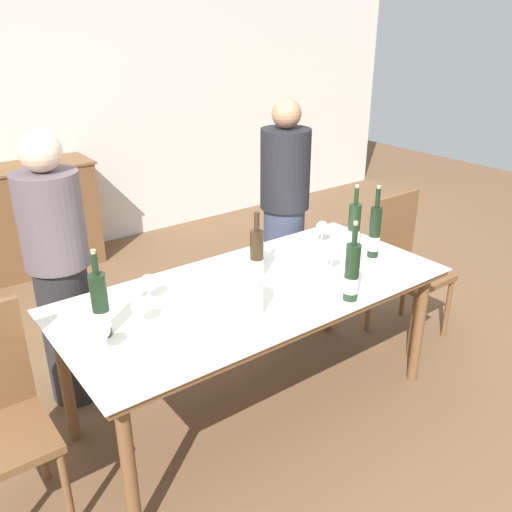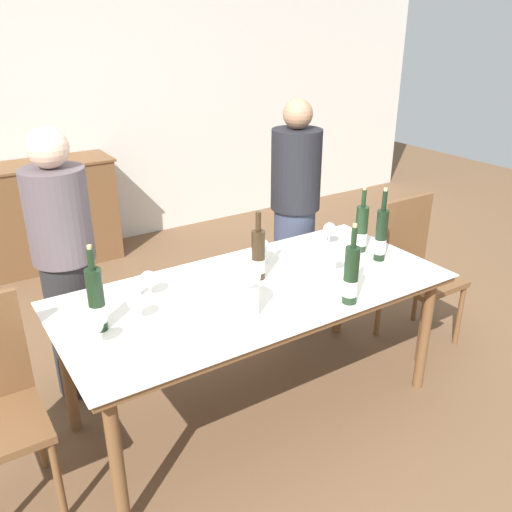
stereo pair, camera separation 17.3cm
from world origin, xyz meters
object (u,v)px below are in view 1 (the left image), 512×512
(dining_table, at_px, (256,299))
(wine_glass_0, at_px, (149,283))
(wine_bottle_4, at_px, (100,307))
(wine_bottle_1, at_px, (354,227))
(wine_glass_3, at_px, (322,228))
(wine_bottle_0, at_px, (352,274))
(wine_glass_1, at_px, (332,253))
(wine_glass_2, at_px, (140,306))
(wine_glass_4, at_px, (100,332))
(person_host, at_px, (60,275))
(wine_bottle_3, at_px, (257,256))
(sideboard_cabinet, at_px, (21,221))
(person_guest_left, at_px, (284,216))
(ice_bucket, at_px, (241,294))
(wine_bottle_2, at_px, (375,233))
(chair_right_end, at_px, (403,258))
(wine_glass_5, at_px, (259,247))

(dining_table, height_order, wine_glass_0, wine_glass_0)
(wine_bottle_4, relative_size, wine_glass_0, 2.93)
(wine_bottle_1, bearing_deg, wine_glass_3, 121.76)
(wine_bottle_0, relative_size, wine_glass_1, 2.68)
(wine_bottle_0, bearing_deg, wine_glass_2, 157.93)
(wine_glass_4, xyz_separation_m, person_host, (0.10, 0.82, -0.09))
(wine_bottle_4, relative_size, person_host, 0.26)
(wine_glass_0, relative_size, person_host, 0.09)
(wine_bottle_0, height_order, wine_glass_4, wine_bottle_0)
(wine_glass_2, relative_size, wine_glass_4, 0.99)
(person_host, bearing_deg, wine_bottle_3, -36.87)
(wine_glass_2, distance_m, wine_glass_4, 0.25)
(wine_glass_1, bearing_deg, wine_bottle_1, 25.86)
(sideboard_cabinet, xyz_separation_m, wine_bottle_4, (-0.30, -2.59, 0.43))
(wine_glass_0, bearing_deg, wine_bottle_4, -151.10)
(wine_bottle_3, distance_m, wine_bottle_4, 0.88)
(sideboard_cabinet, bearing_deg, wine_glass_1, -70.85)
(wine_bottle_1, bearing_deg, wine_glass_0, 174.08)
(wine_bottle_3, height_order, wine_glass_2, wine_bottle_3)
(wine_bottle_4, bearing_deg, person_host, 86.95)
(sideboard_cabinet, height_order, person_guest_left, person_guest_left)
(ice_bucket, relative_size, wine_bottle_4, 0.54)
(wine_glass_0, relative_size, person_guest_left, 0.09)
(wine_bottle_0, height_order, wine_glass_0, wine_bottle_0)
(wine_bottle_0, distance_m, wine_bottle_2, 0.57)
(wine_glass_2, distance_m, person_host, 0.73)
(chair_right_end, bearing_deg, wine_bottle_0, -155.20)
(dining_table, relative_size, wine_glass_4, 13.31)
(wine_bottle_4, distance_m, wine_glass_5, 1.04)
(wine_bottle_4, xyz_separation_m, wine_glass_4, (-0.06, -0.14, -0.03))
(dining_table, height_order, wine_glass_2, wine_glass_2)
(wine_bottle_3, bearing_deg, person_host, 143.13)
(wine_bottle_4, relative_size, chair_right_end, 0.42)
(wine_glass_0, bearing_deg, wine_bottle_3, -11.76)
(wine_bottle_0, height_order, wine_bottle_2, wine_bottle_2)
(wine_glass_5, bearing_deg, wine_bottle_4, -167.66)
(chair_right_end, bearing_deg, person_host, 163.07)
(wine_bottle_1, distance_m, wine_glass_3, 0.20)
(wine_glass_1, bearing_deg, chair_right_end, 11.74)
(wine_glass_1, xyz_separation_m, wine_glass_4, (-1.31, -0.01, -0.00))
(sideboard_cabinet, bearing_deg, wine_glass_0, -89.91)
(sideboard_cabinet, xyz_separation_m, dining_table, (0.50, -2.63, 0.23))
(sideboard_cabinet, bearing_deg, wine_bottle_0, -75.15)
(wine_glass_0, distance_m, person_host, 0.58)
(wine_glass_5, relative_size, chair_right_end, 0.14)
(wine_bottle_0, relative_size, wine_bottle_3, 1.10)
(wine_bottle_1, xyz_separation_m, wine_bottle_2, (0.00, -0.16, 0.01))
(wine_bottle_0, bearing_deg, wine_glass_1, 62.67)
(dining_table, xyz_separation_m, person_host, (-0.76, 0.72, 0.08))
(wine_glass_4, height_order, person_guest_left, person_guest_left)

